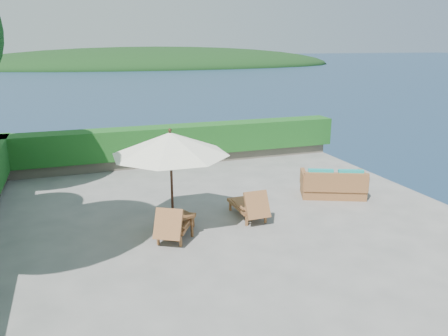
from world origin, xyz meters
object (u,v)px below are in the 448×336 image
object	(u,v)px
lounge_right	(249,205)
side_table	(180,218)
lounge_left	(174,223)
patio_umbrella	(170,145)
wicker_loveseat	(333,185)

from	to	relation	value
lounge_right	side_table	distance (m)	1.90
lounge_left	side_table	distance (m)	0.16
patio_umbrella	lounge_left	size ratio (longest dim) A/B	2.25
lounge_left	side_table	world-z (taller)	lounge_left
lounge_left	lounge_right	size ratio (longest dim) A/B	1.07
side_table	wicker_loveseat	distance (m)	4.79
side_table	wicker_loveseat	world-z (taller)	wicker_loveseat
side_table	patio_umbrella	bearing A→B (deg)	95.68
lounge_left	lounge_right	bearing A→B (deg)	43.69
lounge_left	wicker_loveseat	bearing A→B (deg)	43.66
lounge_left	lounge_right	xyz separation A→B (m)	(1.97, 0.50, -0.00)
lounge_left	side_table	size ratio (longest dim) A/B	2.40
patio_umbrella	side_table	xyz separation A→B (m)	(0.05, -0.47, -1.56)
lounge_right	patio_umbrella	bearing A→B (deg)	178.17
patio_umbrella	side_table	size ratio (longest dim) A/B	5.39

